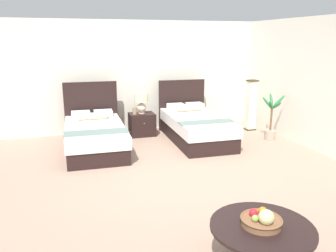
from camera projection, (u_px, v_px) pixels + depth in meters
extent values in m
cube|color=#A0806C|center=(177.00, 180.00, 5.46)|extent=(9.92, 10.29, 0.02)
cube|color=silver|center=(133.00, 76.00, 8.23)|extent=(9.92, 0.12, 2.61)
cube|color=silver|center=(330.00, 87.00, 6.42)|extent=(0.12, 5.89, 2.61)
cube|color=black|center=(96.00, 144.00, 6.85)|extent=(1.17, 2.12, 0.29)
cube|color=silver|center=(95.00, 131.00, 6.78)|extent=(1.21, 2.16, 0.23)
cube|color=black|center=(91.00, 110.00, 7.73)|extent=(1.18, 0.10, 1.26)
cube|color=silver|center=(81.00, 115.00, 7.41)|extent=(0.40, 0.31, 0.14)
cube|color=silver|center=(103.00, 113.00, 7.53)|extent=(0.40, 0.31, 0.14)
cylinder|color=beige|center=(93.00, 116.00, 7.24)|extent=(0.61, 0.17, 0.15)
cube|color=slate|center=(96.00, 132.00, 6.25)|extent=(1.17, 0.43, 0.01)
cube|color=black|center=(196.00, 134.00, 7.48)|extent=(1.13, 2.15, 0.31)
cube|color=silver|center=(197.00, 122.00, 7.41)|extent=(1.18, 2.19, 0.25)
cube|color=black|center=(182.00, 105.00, 8.38)|extent=(1.14, 0.10, 1.22)
cube|color=silver|center=(176.00, 107.00, 8.04)|extent=(0.39, 0.31, 0.14)
cube|color=white|center=(195.00, 106.00, 8.17)|extent=(0.39, 0.31, 0.14)
cylinder|color=beige|center=(189.00, 108.00, 7.88)|extent=(0.59, 0.17, 0.15)
cube|color=slate|center=(206.00, 122.00, 6.85)|extent=(1.13, 0.38, 0.01)
cube|color=black|center=(142.00, 124.00, 7.92)|extent=(0.57, 0.45, 0.52)
sphere|color=tan|center=(144.00, 123.00, 7.68)|extent=(0.02, 0.02, 0.02)
cylinder|color=beige|center=(142.00, 113.00, 7.87)|extent=(0.16, 0.16, 0.02)
ellipsoid|color=beige|center=(142.00, 108.00, 7.84)|extent=(0.21, 0.21, 0.22)
cylinder|color=#99844C|center=(141.00, 102.00, 7.81)|extent=(0.02, 0.02, 0.04)
cylinder|color=beige|center=(141.00, 97.00, 7.78)|extent=(0.31, 0.31, 0.20)
cylinder|color=#9A805E|center=(135.00, 111.00, 7.75)|extent=(0.10, 0.10, 0.15)
torus|color=#9A805E|center=(135.00, 108.00, 7.73)|extent=(0.10, 0.10, 0.01)
cylinder|color=black|center=(261.00, 248.00, 3.31)|extent=(0.11, 0.11, 0.41)
cylinder|color=black|center=(262.00, 228.00, 3.26)|extent=(1.00, 1.00, 0.04)
cylinder|color=brown|center=(261.00, 222.00, 3.25)|extent=(0.38, 0.38, 0.07)
torus|color=brown|center=(261.00, 219.00, 3.25)|extent=(0.40, 0.40, 0.02)
sphere|color=beige|center=(266.00, 217.00, 3.15)|extent=(0.15, 0.15, 0.15)
sphere|color=gold|center=(271.00, 216.00, 3.23)|extent=(0.07, 0.07, 0.07)
sphere|color=orange|center=(263.00, 211.00, 3.31)|extent=(0.09, 0.09, 0.09)
sphere|color=red|center=(253.00, 213.00, 3.29)|extent=(0.08, 0.08, 0.08)
sphere|color=#8BA44A|center=(255.00, 218.00, 3.20)|extent=(0.07, 0.07, 0.07)
cube|color=#363117|center=(249.00, 129.00, 8.48)|extent=(0.24, 0.24, 0.03)
cube|color=white|center=(251.00, 105.00, 8.33)|extent=(0.20, 0.20, 1.17)
cube|color=#363117|center=(252.00, 80.00, 8.19)|extent=(0.24, 0.24, 0.02)
cylinder|color=tan|center=(270.00, 135.00, 7.61)|extent=(0.24, 0.24, 0.22)
cylinder|color=brown|center=(271.00, 119.00, 7.52)|extent=(0.04, 0.04, 0.50)
ellipsoid|color=#2E7642|center=(278.00, 102.00, 7.45)|extent=(0.32, 0.09, 0.32)
ellipsoid|color=#2E7642|center=(271.00, 101.00, 7.55)|extent=(0.16, 0.30, 0.35)
ellipsoid|color=#2E7642|center=(267.00, 103.00, 7.47)|extent=(0.21, 0.20, 0.29)
ellipsoid|color=#2E7642|center=(270.00, 105.00, 7.33)|extent=(0.25, 0.24, 0.26)
ellipsoid|color=#2E7642|center=(277.00, 105.00, 7.33)|extent=(0.11, 0.28, 0.23)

